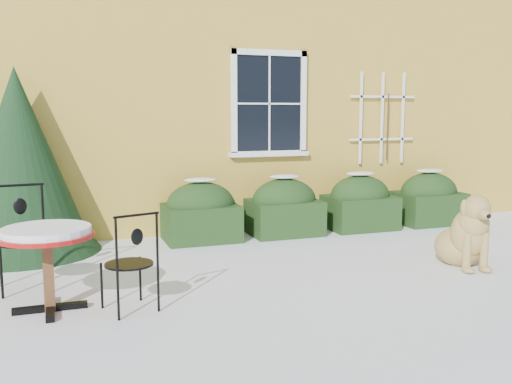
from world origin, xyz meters
name	(u,v)px	position (x,y,z in m)	size (l,w,h in m)	color
ground	(287,289)	(0.00, 0.00, 0.00)	(80.00, 80.00, 0.00)	white
house	(162,47)	(0.00, 7.00, 3.22)	(12.40, 8.40, 6.40)	gold
hedge_row	(323,206)	(1.65, 2.55, 0.40)	(4.95, 0.80, 0.91)	black
evergreen_shrub	(20,179)	(-2.69, 2.64, 0.98)	(2.01, 2.01, 2.43)	black
bistro_table	(47,241)	(-2.35, 0.12, 0.67)	(0.86, 0.86, 0.80)	black
patio_chair_near	(131,262)	(-1.63, -0.14, 0.47)	(0.52, 0.52, 0.95)	black
patio_chair_far	(23,238)	(-2.60, 0.95, 0.55)	(0.54, 0.53, 1.09)	black
dog	(466,237)	(2.35, 0.09, 0.37)	(0.69, 0.99, 0.93)	tan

